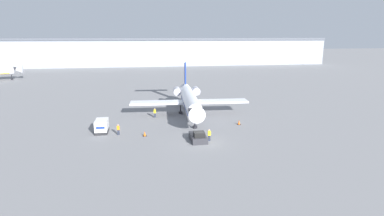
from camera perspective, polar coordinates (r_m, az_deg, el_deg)
ground_plane at (r=43.83m, az=1.92°, el=-6.63°), size 600.00×600.00×0.00m
terminal_building at (r=160.72m, az=-6.62°, el=10.61°), size 180.00×16.80×14.15m
airplane_main at (r=58.87m, az=-0.47°, el=1.82°), size 23.23×24.38×9.52m
pushback_tug at (r=44.46m, az=1.18°, el=-5.53°), size 2.22×4.02×1.62m
luggage_cart at (r=50.23m, az=-16.81°, el=-3.32°), size 1.89×3.40×2.07m
worker_near_tug at (r=44.33m, az=3.30°, el=-5.13°), size 0.40×0.25×1.77m
worker_by_wing at (r=57.28m, az=-7.10°, el=-0.88°), size 0.40×0.25×1.79m
worker_on_apron at (r=48.31m, az=-13.87°, el=-3.97°), size 0.40×0.24×1.71m
traffic_cone_left at (r=47.07m, az=-9.01°, el=-4.87°), size 0.57×0.57×0.78m
traffic_cone_right at (r=53.08m, az=8.95°, el=-2.71°), size 0.59×0.59×0.83m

